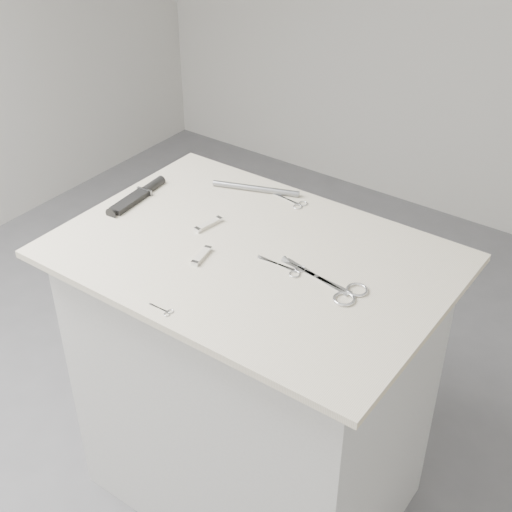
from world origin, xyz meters
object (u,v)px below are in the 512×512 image
Objects in this scene: large_shears at (338,288)px; pocket_knife_b at (202,256)px; embroidery_scissors_a at (289,268)px; sheathed_knife at (140,194)px; embroidery_scissors_b at (294,202)px; metal_rail at (256,189)px; plinth at (253,385)px; tiny_scissors at (164,310)px; pocket_knife_a at (209,224)px.

pocket_knife_b is (-0.35, -0.09, 0.00)m from large_shears.
sheathed_knife reaches higher than embroidery_scissors_a.
embroidery_scissors_a is 0.33m from embroidery_scissors_b.
pocket_knife_b is 0.32× the size of metal_rail.
pocket_knife_b is at bearing -134.61° from plinth.
pocket_knife_b is 0.37m from metal_rail.
sheathed_knife reaches higher than large_shears.
plinth is 7.00× the size of embroidery_scissors_a.
plinth is 0.65m from sheathed_knife.
metal_rail is (-0.13, -0.01, 0.01)m from embroidery_scissors_b.
embroidery_scissors_a is 0.58× the size of sheathed_knife.
metal_rail reaches higher than tiny_scissors.
embroidery_scissors_a is 0.49× the size of metal_rail.
pocket_knife_a is (-0.12, -0.24, 0.00)m from embroidery_scissors_b.
pocket_knife_a is (0.26, -0.01, -0.00)m from sheathed_knife.
large_shears is at bearing -31.89° from metal_rail.
pocket_knife_b reaches higher than plinth.
embroidery_scissors_a is at bearing -51.81° from embroidery_scissors_b.
sheathed_knife is at bearing 55.88° from pocket_knife_b.
tiny_scissors is (0.03, -0.59, -0.00)m from embroidery_scissors_b.
large_shears is at bearing -87.94° from pocket_knife_b.
pocket_knife_b reaches higher than tiny_scissors.
plinth is 0.49m from pocket_knife_b.
pocket_knife_b reaches higher than large_shears.
pocket_knife_a is (-0.17, 0.04, 0.48)m from plinth.
large_shears is at bearing -99.35° from sheathed_knife.
pocket_knife_b is at bearing 105.62° from tiny_scissors.
large_shears is 3.68× the size of tiny_scissors.
metal_rail reaches higher than pocket_knife_b.
metal_rail reaches higher than embroidery_scissors_a.
embroidery_scissors_b is 0.53× the size of sheathed_knife.
tiny_scissors is 0.76× the size of pocket_knife_b.
pocket_knife_b reaches higher than embroidery_scissors_a.
pocket_knife_a is 0.35× the size of metal_rail.
pocket_knife_b is at bearing -158.90° from embroidery_scissors_a.
embroidery_scissors_a is 0.29m from pocket_knife_a.
metal_rail is at bearing 103.94° from tiny_scissors.
large_shears is at bearing -1.11° from plinth.
metal_rail is at bearing -169.03° from embroidery_scissors_b.
tiny_scissors is 0.25× the size of metal_rail.
embroidery_scissors_b and tiny_scissors have the same top height.
embroidery_scissors_a is 0.23m from pocket_knife_b.
tiny_scissors is 0.54m from sheathed_knife.
embroidery_scissors_a reaches higher than plinth.
large_shears is 0.92× the size of metal_rail.
embroidery_scissors_b is at bearing 3.75° from metal_rail.
pocket_knife_b is at bearing -117.16° from sheathed_knife.
pocket_knife_a is (-0.29, 0.04, 0.00)m from embroidery_scissors_a.
metal_rail is (-0.16, 0.58, 0.01)m from tiny_scissors.
pocket_knife_a is at bearing 111.82° from tiny_scissors.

